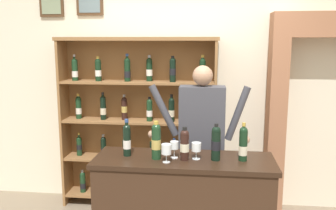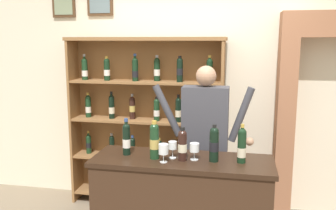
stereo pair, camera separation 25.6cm
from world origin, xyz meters
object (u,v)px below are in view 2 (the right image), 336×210
Objects in this scene: wine_glass_right at (164,149)px; wine_glass_spare at (173,146)px; wine_glass_center at (194,148)px; tasting_bottle_grappa at (182,144)px; tasting_bottle_bianco at (214,144)px; tasting_bottle_super_tuscan at (242,145)px; tasting_bottle_brunello at (154,140)px; tasting_bottle_vin_santo at (126,138)px; shopkeeper at (205,133)px; wine_shelf at (146,117)px.

wine_glass_right is 1.06× the size of wine_glass_spare.
tasting_bottle_grappa is at bearing -162.38° from wine_glass_center.
tasting_bottle_bianco is 0.97× the size of tasting_bottle_super_tuscan.
wine_glass_spare is (0.05, 0.12, -0.00)m from wine_glass_right.
tasting_bottle_brunello is at bearing 139.96° from wine_glass_right.
wine_glass_spare is at bearing 13.97° from tasting_bottle_brunello.
tasting_bottle_vin_santo is 2.22× the size of wine_glass_spare.
wine_glass_right is at bearing -114.41° from wine_glass_spare.
tasting_bottle_bianco is at bearing -77.25° from shopkeeper.
tasting_bottle_brunello reaches higher than tasting_bottle_vin_santo.
wine_glass_center is (-0.03, -0.58, 0.01)m from shopkeeper.
wine_glass_center is at bearing 17.62° from tasting_bottle_grappa.
wine_shelf reaches higher than shopkeeper.
wine_shelf is 1.29m from tasting_bottle_brunello.
tasting_bottle_bianco is (0.13, -0.58, 0.06)m from shopkeeper.
tasting_bottle_vin_santo reaches higher than tasting_bottle_bianco.
wine_glass_center is (-0.16, 0.01, -0.05)m from tasting_bottle_bianco.
tasting_bottle_vin_santo reaches higher than tasting_bottle_grappa.
tasting_bottle_super_tuscan is at bearing 3.28° from tasting_bottle_brunello.
wine_glass_right is at bearing -40.04° from tasting_bottle_brunello.
tasting_bottle_bianco is 0.22m from tasting_bottle_super_tuscan.
tasting_bottle_brunello is 2.12× the size of wine_glass_right.
wine_glass_right is (-0.40, -0.10, -0.04)m from tasting_bottle_bianco.
wine_shelf reaches higher than wine_glass_right.
tasting_bottle_brunello reaches higher than wine_glass_right.
tasting_bottle_brunello reaches higher than tasting_bottle_grappa.
shopkeeper is 11.35× the size of wine_glass_right.
tasting_bottle_vin_santo is at bearing 173.64° from tasting_bottle_grappa.
wine_glass_right is (-0.27, -0.69, 0.02)m from shopkeeper.
shopkeeper is 0.61m from wine_glass_spare.
tasting_bottle_grappa is at bearing -22.40° from wine_glass_spare.
wine_glass_center is at bearing -92.97° from shopkeeper.
wine_shelf reaches higher than tasting_bottle_grappa.
shopkeeper is at bearing 102.75° from tasting_bottle_bianco.
tasting_bottle_bianco reaches higher than wine_glass_center.
tasting_bottle_vin_santo is 0.41m from wine_glass_spare.
tasting_bottle_bianco is 0.42m from wine_glass_right.
tasting_bottle_super_tuscan is at bearing 4.26° from tasting_bottle_bianco.
wine_glass_right reaches higher than wine_glass_spare.
wine_glass_right is (-0.62, -0.12, -0.03)m from tasting_bottle_super_tuscan.
tasting_bottle_brunello is (-0.36, -0.61, 0.07)m from shopkeeper.
wine_glass_center is at bearing -2.42° from tasting_bottle_vin_santo.
tasting_bottle_super_tuscan is at bearing -46.83° from wine_shelf.
tasting_bottle_bianco is at bearing 14.61° from wine_glass_right.
shopkeeper is 0.58m from wine_glass_center.
tasting_bottle_brunello reaches higher than wine_glass_center.
tasting_bottle_super_tuscan is 2.25× the size of wine_glass_center.
tasting_bottle_brunello is at bearing 179.96° from tasting_bottle_grappa.
shopkeeper reaches higher than tasting_bottle_bianco.
tasting_bottle_super_tuscan is (0.98, -0.01, -0.00)m from tasting_bottle_vin_santo.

